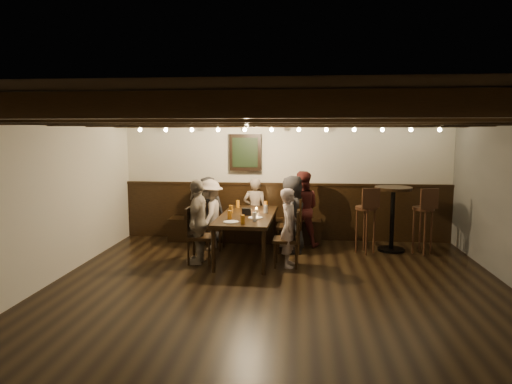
# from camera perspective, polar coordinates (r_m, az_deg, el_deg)

# --- Properties ---
(room) EXTENTS (7.00, 7.00, 7.00)m
(room) POSITION_cam_1_polar(r_m,az_deg,el_deg) (7.89, 1.36, -0.33)
(room) COLOR black
(room) RESTS_ON ground
(dining_table) EXTENTS (0.95, 2.01, 0.75)m
(dining_table) POSITION_cam_1_polar(r_m,az_deg,el_deg) (7.83, -1.12, -3.29)
(dining_table) COLOR black
(dining_table) RESTS_ON floor
(chair_left_near) EXTENTS (0.40, 0.40, 0.85)m
(chair_left_near) POSITION_cam_1_polar(r_m,az_deg,el_deg) (8.48, -5.49, -5.41)
(chair_left_near) COLOR black
(chair_left_near) RESTS_ON floor
(chair_left_far) EXTENTS (0.44, 0.44, 0.93)m
(chair_left_far) POSITION_cam_1_polar(r_m,az_deg,el_deg) (7.62, -7.01, -6.71)
(chair_left_far) COLOR black
(chair_left_far) RESTS_ON floor
(chair_right_near) EXTENTS (0.46, 0.46, 0.98)m
(chair_right_near) POSITION_cam_1_polar(r_m,az_deg,el_deg) (8.27, 4.31, -5.44)
(chair_right_near) COLOR black
(chair_right_near) RESTS_ON floor
(chair_right_far) EXTENTS (0.43, 0.43, 0.91)m
(chair_right_far) POSITION_cam_1_polar(r_m,az_deg,el_deg) (7.41, 3.93, -7.15)
(chair_right_far) COLOR black
(chair_right_far) RESTS_ON floor
(person_bench_left) EXTENTS (0.65, 0.43, 1.30)m
(person_bench_left) POSITION_cam_1_polar(r_m,az_deg,el_deg) (8.87, -6.03, -2.26)
(person_bench_left) COLOR black
(person_bench_left) RESTS_ON floor
(person_bench_centre) EXTENTS (0.48, 0.32, 1.28)m
(person_bench_centre) POSITION_cam_1_polar(r_m,az_deg,el_deg) (8.86, -0.12, -2.31)
(person_bench_centre) COLOR gray
(person_bench_centre) RESTS_ON floor
(person_bench_right) EXTENTS (0.71, 0.56, 1.43)m
(person_bench_right) POSITION_cam_1_polar(r_m,az_deg,el_deg) (8.63, 5.69, -2.11)
(person_bench_right) COLOR #5B211F
(person_bench_right) RESTS_ON floor
(person_left_near) EXTENTS (0.51, 0.85, 1.30)m
(person_left_near) POSITION_cam_1_polar(r_m,az_deg,el_deg) (8.41, -5.74, -2.82)
(person_left_near) COLOR gray
(person_left_near) RESTS_ON floor
(person_left_far) EXTENTS (0.36, 0.82, 1.39)m
(person_left_far) POSITION_cam_1_polar(r_m,az_deg,el_deg) (7.54, -7.28, -3.68)
(person_left_far) COLOR gray
(person_left_far) RESTS_ON floor
(person_right_near) EXTENTS (0.46, 0.69, 1.38)m
(person_right_near) POSITION_cam_1_polar(r_m,az_deg,el_deg) (8.19, 4.55, -2.77)
(person_right_near) COLOR black
(person_right_near) RESTS_ON floor
(person_right_far) EXTENTS (0.32, 0.47, 1.27)m
(person_right_far) POSITION_cam_1_polar(r_m,az_deg,el_deg) (7.32, 4.19, -4.47)
(person_right_far) COLOR #AE9993
(person_right_far) RESTS_ON floor
(pint_a) EXTENTS (0.07, 0.07, 0.14)m
(pint_a) POSITION_cam_1_polar(r_m,az_deg,el_deg) (8.53, -2.29, -1.50)
(pint_a) COLOR #BF7219
(pint_a) RESTS_ON dining_table
(pint_b) EXTENTS (0.07, 0.07, 0.14)m
(pint_b) POSITION_cam_1_polar(r_m,az_deg,el_deg) (8.41, 1.22, -1.62)
(pint_b) COLOR #BF7219
(pint_b) RESTS_ON dining_table
(pint_c) EXTENTS (0.07, 0.07, 0.14)m
(pint_c) POSITION_cam_1_polar(r_m,az_deg,el_deg) (7.95, -3.16, -2.17)
(pint_c) COLOR #BF7219
(pint_c) RESTS_ON dining_table
(pint_d) EXTENTS (0.07, 0.07, 0.14)m
(pint_d) POSITION_cam_1_polar(r_m,az_deg,el_deg) (7.96, 1.23, -2.14)
(pint_d) COLOR silver
(pint_d) RESTS_ON dining_table
(pint_e) EXTENTS (0.07, 0.07, 0.14)m
(pint_e) POSITION_cam_1_polar(r_m,az_deg,el_deg) (7.40, -3.32, -2.89)
(pint_e) COLOR #BF7219
(pint_e) RESTS_ON dining_table
(pint_f) EXTENTS (0.07, 0.07, 0.14)m
(pint_f) POSITION_cam_1_polar(r_m,az_deg,el_deg) (7.24, -0.19, -3.12)
(pint_f) COLOR silver
(pint_f) RESTS_ON dining_table
(pint_g) EXTENTS (0.07, 0.07, 0.14)m
(pint_g) POSITION_cam_1_polar(r_m,az_deg,el_deg) (7.02, -1.68, -3.46)
(pint_g) COLOR #BF7219
(pint_g) RESTS_ON dining_table
(plate_near) EXTENTS (0.24, 0.24, 0.01)m
(plate_near) POSITION_cam_1_polar(r_m,az_deg,el_deg) (7.16, -3.13, -3.76)
(plate_near) COLOR white
(plate_near) RESTS_ON dining_table
(plate_far) EXTENTS (0.24, 0.24, 0.01)m
(plate_far) POSITION_cam_1_polar(r_m,az_deg,el_deg) (7.50, -0.09, -3.23)
(plate_far) COLOR white
(plate_far) RESTS_ON dining_table
(condiment_caddy) EXTENTS (0.15, 0.10, 0.12)m
(condiment_caddy) POSITION_cam_1_polar(r_m,az_deg,el_deg) (7.76, -1.18, -2.48)
(condiment_caddy) COLOR black
(condiment_caddy) RESTS_ON dining_table
(candle) EXTENTS (0.05, 0.05, 0.05)m
(candle) POSITION_cam_1_polar(r_m,az_deg,el_deg) (8.09, 0.03, -2.31)
(candle) COLOR beige
(candle) RESTS_ON dining_table
(high_top_table) EXTENTS (0.66, 0.66, 1.17)m
(high_top_table) POSITION_cam_1_polar(r_m,az_deg,el_deg) (8.59, 16.70, -2.06)
(high_top_table) COLOR black
(high_top_table) RESTS_ON floor
(bar_stool_left) EXTENTS (0.41, 0.42, 1.19)m
(bar_stool_left) POSITION_cam_1_polar(r_m,az_deg,el_deg) (8.36, 13.53, -4.49)
(bar_stool_left) COLOR #321E10
(bar_stool_left) RESTS_ON floor
(bar_stool_right) EXTENTS (0.40, 0.42, 1.19)m
(bar_stool_right) POSITION_cam_1_polar(r_m,az_deg,el_deg) (8.61, 20.11, -4.40)
(bar_stool_right) COLOR #321E10
(bar_stool_right) RESTS_ON floor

